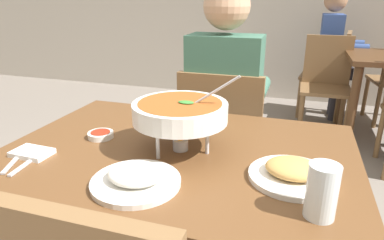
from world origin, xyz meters
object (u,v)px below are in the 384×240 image
(patron_bg_left, at_px, (334,47))
(diner_main, at_px, (225,98))
(chair_bg_left, at_px, (333,70))
(curry_bowl, at_px, (180,113))
(appetizer_plate, at_px, (293,172))
(chair_diner_main, at_px, (223,142))
(sauce_dish, at_px, (101,135))
(dining_table_main, at_px, (179,184))
(chair_bg_window, at_px, (326,79))
(drink_glass, at_px, (322,194))
(rice_plate, at_px, (136,178))

(patron_bg_left, bearing_deg, diner_main, -107.19)
(diner_main, height_order, chair_bg_left, diner_main)
(chair_bg_left, xyz_separation_m, patron_bg_left, (-0.03, -0.02, 0.24))
(curry_bowl, bearing_deg, appetizer_plate, -13.08)
(diner_main, distance_m, patron_bg_left, 2.22)
(curry_bowl, bearing_deg, chair_diner_main, 90.73)
(sauce_dish, relative_size, patron_bg_left, 0.07)
(diner_main, bearing_deg, chair_bg_left, 72.27)
(patron_bg_left, bearing_deg, dining_table_main, -103.00)
(dining_table_main, xyz_separation_m, appetizer_plate, (0.36, -0.08, 0.15))
(curry_bowl, distance_m, appetizer_plate, 0.38)
(sauce_dish, distance_m, chair_bg_left, 3.03)
(chair_diner_main, height_order, patron_bg_left, patron_bg_left)
(dining_table_main, bearing_deg, chair_bg_window, 76.04)
(dining_table_main, height_order, chair_diner_main, chair_diner_main)
(chair_diner_main, xyz_separation_m, drink_glass, (0.43, -0.93, 0.32))
(diner_main, distance_m, chair_bg_window, 1.79)
(curry_bowl, height_order, chair_bg_left, curry_bowl)
(chair_bg_window, bearing_deg, sauce_dish, -110.47)
(appetizer_plate, bearing_deg, chair_bg_left, 83.80)
(appetizer_plate, distance_m, chair_bg_window, 2.50)
(chair_bg_left, distance_m, chair_bg_window, 0.48)
(drink_glass, relative_size, patron_bg_left, 0.10)
(chair_diner_main, bearing_deg, chair_bg_left, 72.52)
(patron_bg_left, bearing_deg, chair_diner_main, -106.94)
(diner_main, height_order, patron_bg_left, same)
(dining_table_main, height_order, drink_glass, drink_glass)
(sauce_dish, bearing_deg, curry_bowl, -2.14)
(rice_plate, distance_m, chair_bg_window, 2.72)
(dining_table_main, distance_m, drink_glass, 0.53)
(sauce_dish, distance_m, patron_bg_left, 2.99)
(curry_bowl, relative_size, chair_bg_window, 0.37)
(rice_plate, bearing_deg, chair_bg_left, 77.01)
(appetizer_plate, bearing_deg, sauce_dish, 171.88)
(curry_bowl, xyz_separation_m, chair_bg_window, (0.59, 2.39, -0.39))
(appetizer_plate, distance_m, drink_glass, 0.17)
(dining_table_main, distance_m, chair_diner_main, 0.70)
(chair_bg_window, distance_m, patron_bg_left, 0.52)
(chair_diner_main, bearing_deg, diner_main, 90.00)
(drink_glass, relative_size, chair_bg_left, 0.14)
(chair_diner_main, distance_m, appetizer_plate, 0.90)
(chair_bg_left, bearing_deg, chair_diner_main, -107.48)
(chair_bg_left, height_order, chair_bg_window, same)
(appetizer_plate, distance_m, sauce_dish, 0.67)
(diner_main, distance_m, rice_plate, 0.96)
(appetizer_plate, height_order, sauce_dish, appetizer_plate)
(diner_main, relative_size, drink_glass, 10.08)
(sauce_dish, xyz_separation_m, drink_glass, (0.72, -0.25, 0.05))
(curry_bowl, bearing_deg, patron_bg_left, 77.17)
(dining_table_main, height_order, chair_bg_window, chair_bg_window)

